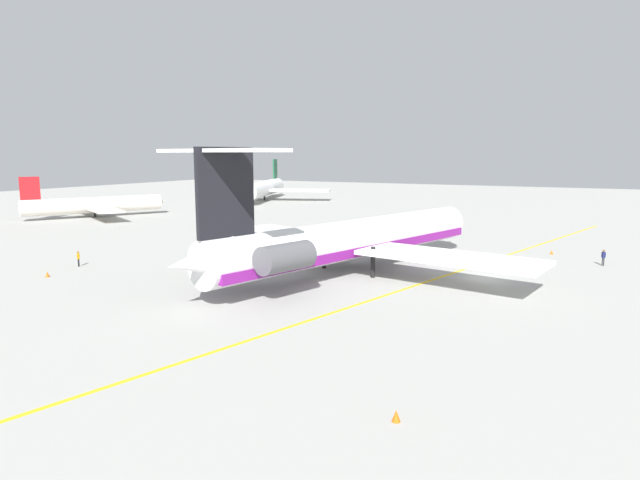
{
  "coord_description": "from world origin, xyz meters",
  "views": [
    {
      "loc": [
        -51.26,
        -8.66,
        11.58
      ],
      "look_at": [
        -2.15,
        16.28,
        2.86
      ],
      "focal_mm": 30.25,
      "sensor_mm": 36.0,
      "label": 1
    }
  ],
  "objects_px": {
    "main_jetliner": "(348,240)",
    "safety_cone_nose": "(47,274)",
    "airliner_mid_right": "(98,205)",
    "ground_crew_near_nose": "(604,256)",
    "ground_crew_near_tail": "(78,257)",
    "safety_cone_wingtip": "(552,252)",
    "airliner_far_right": "(263,189)",
    "safety_cone_tail": "(396,416)"
  },
  "relations": [
    {
      "from": "airliner_mid_right",
      "to": "ground_crew_near_tail",
      "type": "bearing_deg",
      "value": -105.33
    },
    {
      "from": "safety_cone_nose",
      "to": "airliner_mid_right",
      "type": "bearing_deg",
      "value": 44.09
    },
    {
      "from": "main_jetliner",
      "to": "ground_crew_near_tail",
      "type": "bearing_deg",
      "value": 126.94
    },
    {
      "from": "airliner_far_right",
      "to": "safety_cone_tail",
      "type": "relative_size",
      "value": 61.72
    },
    {
      "from": "safety_cone_nose",
      "to": "main_jetliner",
      "type": "bearing_deg",
      "value": -59.08
    },
    {
      "from": "main_jetliner",
      "to": "safety_cone_nose",
      "type": "relative_size",
      "value": 74.63
    },
    {
      "from": "main_jetliner",
      "to": "safety_cone_tail",
      "type": "distance_m",
      "value": 30.46
    },
    {
      "from": "main_jetliner",
      "to": "safety_cone_nose",
      "type": "bearing_deg",
      "value": 136.91
    },
    {
      "from": "airliner_far_right",
      "to": "ground_crew_near_nose",
      "type": "xyz_separation_m",
      "value": [
        -53.23,
        -76.81,
        -1.97
      ]
    },
    {
      "from": "ground_crew_near_nose",
      "to": "safety_cone_wingtip",
      "type": "height_order",
      "value": "ground_crew_near_nose"
    },
    {
      "from": "airliner_mid_right",
      "to": "safety_cone_tail",
      "type": "height_order",
      "value": "airliner_mid_right"
    },
    {
      "from": "airliner_far_right",
      "to": "safety_cone_tail",
      "type": "height_order",
      "value": "airliner_far_right"
    },
    {
      "from": "airliner_mid_right",
      "to": "safety_cone_nose",
      "type": "distance_m",
      "value": 53.17
    },
    {
      "from": "main_jetliner",
      "to": "ground_crew_near_nose",
      "type": "relative_size",
      "value": 23.82
    },
    {
      "from": "ground_crew_near_tail",
      "to": "safety_cone_nose",
      "type": "height_order",
      "value": "ground_crew_near_tail"
    },
    {
      "from": "airliner_far_right",
      "to": "ground_crew_near_tail",
      "type": "xyz_separation_m",
      "value": [
        -78.61,
        -27.76,
        -1.99
      ]
    },
    {
      "from": "ground_crew_near_tail",
      "to": "safety_cone_tail",
      "type": "bearing_deg",
      "value": 132.62
    },
    {
      "from": "airliner_far_right",
      "to": "safety_cone_wingtip",
      "type": "bearing_deg",
      "value": 35.85
    },
    {
      "from": "ground_crew_near_nose",
      "to": "ground_crew_near_tail",
      "type": "height_order",
      "value": "ground_crew_near_nose"
    },
    {
      "from": "airliner_mid_right",
      "to": "safety_cone_nose",
      "type": "relative_size",
      "value": 44.71
    },
    {
      "from": "airliner_mid_right",
      "to": "main_jetliner",
      "type": "bearing_deg",
      "value": -82.69
    },
    {
      "from": "ground_crew_near_tail",
      "to": "safety_cone_nose",
      "type": "relative_size",
      "value": 3.06
    },
    {
      "from": "ground_crew_near_nose",
      "to": "ground_crew_near_tail",
      "type": "distance_m",
      "value": 55.23
    },
    {
      "from": "airliner_far_right",
      "to": "ground_crew_near_nose",
      "type": "height_order",
      "value": "airliner_far_right"
    },
    {
      "from": "airliner_mid_right",
      "to": "safety_cone_tail",
      "type": "relative_size",
      "value": 44.71
    },
    {
      "from": "main_jetliner",
      "to": "safety_cone_tail",
      "type": "bearing_deg",
      "value": -135.99
    },
    {
      "from": "ground_crew_near_nose",
      "to": "safety_cone_wingtip",
      "type": "distance_m",
      "value": 7.1
    },
    {
      "from": "ground_crew_near_tail",
      "to": "safety_cone_wingtip",
      "type": "height_order",
      "value": "ground_crew_near_tail"
    },
    {
      "from": "main_jetliner",
      "to": "safety_cone_wingtip",
      "type": "distance_m",
      "value": 26.61
    },
    {
      "from": "ground_crew_near_tail",
      "to": "safety_cone_tail",
      "type": "xyz_separation_m",
      "value": [
        -16.66,
        -40.61,
        -0.79
      ]
    },
    {
      "from": "airliner_far_right",
      "to": "safety_cone_wingtip",
      "type": "relative_size",
      "value": 61.72
    },
    {
      "from": "airliner_far_right",
      "to": "safety_cone_wingtip",
      "type": "distance_m",
      "value": 86.49
    },
    {
      "from": "airliner_far_right",
      "to": "ground_crew_near_nose",
      "type": "bearing_deg",
      "value": 35.32
    },
    {
      "from": "ground_crew_near_nose",
      "to": "main_jetliner",
      "type": "bearing_deg",
      "value": -33.75
    },
    {
      "from": "airliner_mid_right",
      "to": "ground_crew_near_tail",
      "type": "distance_m",
      "value": 48.7
    },
    {
      "from": "ground_crew_near_tail",
      "to": "safety_cone_wingtip",
      "type": "distance_m",
      "value": 53.06
    },
    {
      "from": "ground_crew_near_tail",
      "to": "main_jetliner",
      "type": "bearing_deg",
      "value": 175.87
    },
    {
      "from": "main_jetliner",
      "to": "safety_cone_nose",
      "type": "height_order",
      "value": "main_jetliner"
    },
    {
      "from": "safety_cone_nose",
      "to": "ground_crew_near_nose",
      "type": "bearing_deg",
      "value": -57.6
    },
    {
      "from": "main_jetliner",
      "to": "ground_crew_near_nose",
      "type": "distance_m",
      "value": 27.43
    },
    {
      "from": "airliner_mid_right",
      "to": "ground_crew_near_nose",
      "type": "xyz_separation_m",
      "value": [
        -8.0,
        -84.5,
        -1.21
      ]
    },
    {
      "from": "ground_crew_near_tail",
      "to": "safety_cone_nose",
      "type": "bearing_deg",
      "value": 82.5
    }
  ]
}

